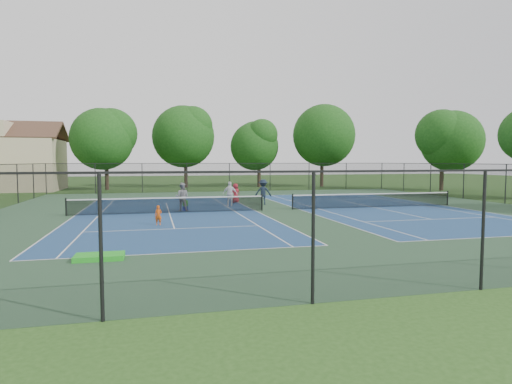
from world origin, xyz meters
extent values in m
plane|color=#234716|center=(0.00, 0.00, 0.00)|extent=(140.00, 140.00, 0.00)
cube|color=#29492F|center=(0.00, 0.00, 0.00)|extent=(36.00, 36.00, 0.01)
cube|color=navy|center=(-7.00, 0.00, 0.01)|extent=(10.97, 23.77, 0.00)
cube|color=white|center=(-7.00, 11.88, 0.01)|extent=(10.97, 0.06, 0.00)
cube|color=white|center=(-7.00, -11.88, 0.01)|extent=(10.97, 0.06, 0.00)
cube|color=white|center=(-12.48, 0.00, 0.01)|extent=(0.06, 23.77, 0.00)
cube|color=white|center=(-1.51, 0.00, 0.01)|extent=(0.06, 23.77, 0.00)
cube|color=white|center=(-11.12, 0.00, 0.01)|extent=(0.06, 23.77, 0.00)
cube|color=white|center=(-2.88, 0.00, 0.01)|extent=(0.06, 23.77, 0.00)
cube|color=white|center=(-7.00, 6.40, 0.01)|extent=(8.23, 0.06, 0.00)
cube|color=white|center=(-7.00, -6.40, 0.01)|extent=(8.23, 0.06, 0.00)
cube|color=white|center=(-7.00, 0.00, 0.01)|extent=(0.06, 12.80, 0.00)
cylinder|color=black|center=(-12.95, 0.00, 0.54)|extent=(0.10, 0.10, 1.07)
cylinder|color=black|center=(-1.05, 0.00, 0.54)|extent=(0.10, 0.10, 1.07)
cube|color=black|center=(-7.00, 0.00, 0.47)|extent=(11.90, 0.01, 0.90)
cube|color=white|center=(-7.00, 0.00, 0.95)|extent=(11.90, 0.04, 0.07)
cube|color=navy|center=(7.00, 0.00, 0.01)|extent=(10.97, 23.77, 0.00)
cube|color=white|center=(7.00, 11.88, 0.01)|extent=(10.97, 0.06, 0.00)
cube|color=white|center=(1.51, 0.00, 0.01)|extent=(0.06, 23.77, 0.00)
cube|color=white|center=(12.48, 0.00, 0.01)|extent=(0.06, 23.77, 0.00)
cube|color=white|center=(2.88, 0.00, 0.01)|extent=(0.06, 23.77, 0.00)
cube|color=white|center=(11.12, 0.00, 0.01)|extent=(0.06, 23.77, 0.00)
cube|color=white|center=(7.00, 6.40, 0.01)|extent=(8.23, 0.06, 0.00)
cube|color=white|center=(7.00, -6.40, 0.01)|extent=(8.23, 0.06, 0.00)
cube|color=white|center=(7.00, 0.00, 0.01)|extent=(0.06, 12.80, 0.00)
cylinder|color=black|center=(1.05, 0.00, 0.54)|extent=(0.10, 0.10, 1.07)
cylinder|color=black|center=(12.95, 0.00, 0.54)|extent=(0.10, 0.10, 1.07)
cube|color=black|center=(7.00, 0.00, 0.47)|extent=(11.90, 0.01, 0.90)
cube|color=white|center=(7.00, 0.00, 0.95)|extent=(11.90, 0.04, 0.07)
cylinder|color=black|center=(-18.00, 18.00, 1.50)|extent=(0.08, 0.08, 3.00)
cylinder|color=black|center=(-13.50, 18.00, 1.50)|extent=(0.08, 0.08, 3.00)
cylinder|color=black|center=(-9.00, 18.00, 1.50)|extent=(0.08, 0.08, 3.00)
cylinder|color=black|center=(-9.00, -18.00, 1.50)|extent=(0.08, 0.08, 3.00)
cylinder|color=black|center=(-4.50, 18.00, 1.50)|extent=(0.08, 0.08, 3.00)
cylinder|color=black|center=(-4.50, -18.00, 1.50)|extent=(0.08, 0.08, 3.00)
cylinder|color=black|center=(0.00, 18.00, 1.50)|extent=(0.08, 0.08, 3.00)
cylinder|color=black|center=(0.00, -18.00, 1.50)|extent=(0.08, 0.08, 3.00)
cylinder|color=black|center=(4.50, 18.00, 1.50)|extent=(0.08, 0.08, 3.00)
cylinder|color=black|center=(9.00, 18.00, 1.50)|extent=(0.08, 0.08, 3.00)
cylinder|color=black|center=(13.50, 18.00, 1.50)|extent=(0.08, 0.08, 3.00)
cylinder|color=black|center=(18.00, 18.00, 1.50)|extent=(0.08, 0.08, 3.00)
cylinder|color=black|center=(18.00, 0.00, 1.50)|extent=(0.08, 0.08, 3.00)
cylinder|color=black|center=(18.00, 4.50, 1.50)|extent=(0.08, 0.08, 3.00)
cylinder|color=black|center=(18.00, 9.00, 1.50)|extent=(0.08, 0.08, 3.00)
cylinder|color=black|center=(-18.00, 9.00, 1.50)|extent=(0.08, 0.08, 3.00)
cylinder|color=black|center=(18.00, 13.50, 1.50)|extent=(0.08, 0.08, 3.00)
cylinder|color=black|center=(-18.00, 13.50, 1.50)|extent=(0.08, 0.08, 3.00)
cube|color=black|center=(0.00, 18.00, 1.50)|extent=(36.00, 0.01, 3.00)
cube|color=black|center=(0.00, 18.00, 3.00)|extent=(36.00, 0.05, 0.05)
cube|color=black|center=(0.00, -18.00, 1.50)|extent=(36.00, 0.01, 3.00)
cube|color=black|center=(0.00, -18.00, 3.00)|extent=(36.00, 0.05, 0.05)
cube|color=black|center=(18.00, 0.00, 1.50)|extent=(0.01, 36.00, 3.00)
cube|color=black|center=(18.00, 0.00, 3.00)|extent=(0.05, 36.00, 0.05)
cylinder|color=#2D2116|center=(-13.00, 24.00, 1.89)|extent=(0.44, 0.44, 3.78)
sphere|color=#133D10|center=(-13.00, 24.00, 5.65)|extent=(6.80, 6.80, 6.80)
sphere|color=#133D10|center=(-13.00, 24.00, 6.31)|extent=(5.58, 5.58, 5.58)
sphere|color=#133D10|center=(-13.00, 24.00, 6.98)|extent=(4.35, 4.35, 4.35)
cylinder|color=#2D2116|center=(-4.00, 26.00, 2.07)|extent=(0.44, 0.44, 4.14)
sphere|color=#133D10|center=(-4.00, 26.00, 6.23)|extent=(7.60, 7.60, 7.60)
sphere|color=#133D10|center=(-4.00, 26.00, 6.85)|extent=(6.23, 6.23, 6.23)
sphere|color=#133D10|center=(-4.00, 26.00, 7.48)|extent=(4.86, 4.86, 4.86)
cylinder|color=#2D2116|center=(5.00, 25.00, 1.71)|extent=(0.44, 0.44, 3.42)
sphere|color=#133D10|center=(5.00, 25.00, 5.07)|extent=(6.00, 6.00, 6.00)
sphere|color=#133D10|center=(5.00, 25.00, 5.77)|extent=(4.92, 4.92, 4.92)
sphere|color=#133D10|center=(5.00, 25.00, 6.48)|extent=(3.84, 3.84, 3.84)
cylinder|color=#2D2116|center=(13.00, 24.00, 2.16)|extent=(0.44, 0.44, 4.32)
sphere|color=#133D10|center=(13.00, 24.00, 6.46)|extent=(7.80, 7.80, 7.80)
sphere|color=#133D10|center=(13.00, 24.00, 7.08)|extent=(6.40, 6.40, 6.40)
sphere|color=#133D10|center=(13.00, 24.00, 7.69)|extent=(4.99, 4.99, 4.99)
cylinder|color=#2D2116|center=(23.00, 14.00, 1.80)|extent=(0.44, 0.44, 3.60)
sphere|color=#133D10|center=(23.00, 14.00, 5.41)|extent=(6.60, 6.60, 6.60)
sphere|color=#133D10|center=(23.00, 14.00, 6.09)|extent=(5.41, 5.41, 5.41)
sphere|color=#133D10|center=(23.00, 14.00, 6.76)|extent=(4.22, 4.22, 4.22)
cube|color=tan|center=(-23.00, 25.00, 2.80)|extent=(10.00, 8.00, 5.60)
cube|color=tan|center=(-23.00, 25.00, 6.48)|extent=(1.20, 8.00, 1.76)
cube|color=#422B1E|center=(-23.00, 23.00, 6.58)|extent=(10.80, 4.10, 2.15)
cube|color=#422B1E|center=(-23.00, 27.00, 6.58)|extent=(10.80, 4.10, 2.15)
imported|color=#EF590F|center=(-7.72, -4.95, 0.50)|extent=(0.42, 0.33, 1.00)
imported|color=#97979A|center=(-6.14, 0.91, 0.92)|extent=(1.04, 0.90, 1.85)
imported|color=silver|center=(-2.59, 3.23, 0.89)|extent=(1.07, 0.52, 1.77)
imported|color=#172233|center=(0.00, 3.70, 0.94)|extent=(1.37, 1.04, 1.88)
imported|color=maroon|center=(-1.70, 5.70, 0.75)|extent=(0.83, 0.66, 1.50)
cube|color=#162899|center=(-5.93, 1.13, 0.15)|extent=(0.35, 0.33, 0.31)
cube|color=#299A1B|center=(-5.93, 1.13, 0.49)|extent=(0.33, 0.28, 0.36)
cube|color=#169E1A|center=(-9.72, -12.23, 0.09)|extent=(1.57, 0.90, 0.17)
camera|label=1|loc=(-7.98, -26.90, 3.23)|focal=30.00mm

